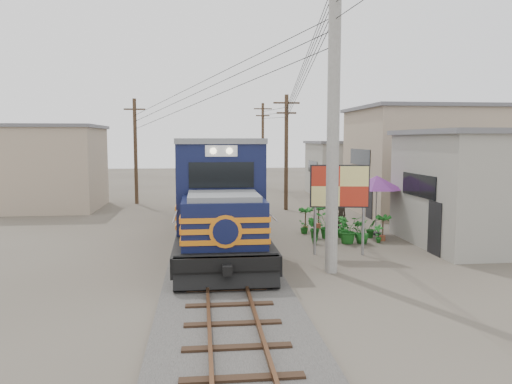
{
  "coord_description": "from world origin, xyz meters",
  "views": [
    {
      "loc": [
        -0.67,
        -16.02,
        4.29
      ],
      "look_at": [
        1.52,
        3.79,
        2.2
      ],
      "focal_mm": 35.0,
      "sensor_mm": 36.0,
      "label": 1
    }
  ],
  "objects": [
    {
      "name": "shophouse_back",
      "position": [
        11.0,
        22.0,
        2.11
      ],
      "size": [
        6.3,
        6.3,
        4.2
      ],
      "color": "gray",
      "rests_on": "ground"
    },
    {
      "name": "market_umbrella",
      "position": [
        7.19,
        5.58,
        2.37
      ],
      "size": [
        2.97,
        2.97,
        2.69
      ],
      "rotation": [
        0.0,
        0.0,
        0.25
      ],
      "color": "black",
      "rests_on": "ground"
    },
    {
      "name": "wooden_pole_far",
      "position": [
        4.8,
        28.0,
        3.93
      ],
      "size": [
        1.6,
        0.24,
        7.5
      ],
      "color": "#4C3826",
      "rests_on": "ground"
    },
    {
      "name": "locomotive",
      "position": [
        0.0,
        5.74,
        1.82
      ],
      "size": [
        3.12,
        16.97,
        4.21
      ],
      "color": "black",
      "rests_on": "ground"
    },
    {
      "name": "shophouse_front",
      "position": [
        11.5,
        3.0,
        2.36
      ],
      "size": [
        7.35,
        6.3,
        4.7
      ],
      "color": "gray",
      "rests_on": "ground"
    },
    {
      "name": "vendor",
      "position": [
        5.84,
        6.58,
        0.73
      ],
      "size": [
        0.58,
        0.43,
        1.45
      ],
      "primitive_type": "imported",
      "rotation": [
        0.0,
        0.0,
        3.3
      ],
      "color": "black",
      "rests_on": "ground"
    },
    {
      "name": "ground",
      "position": [
        0.0,
        0.0,
        0.0
      ],
      "size": [
        120.0,
        120.0,
        0.0
      ],
      "primitive_type": "plane",
      "color": "#473F35",
      "rests_on": "ground"
    },
    {
      "name": "utility_pole_main",
      "position": [
        3.5,
        -0.5,
        5.0
      ],
      "size": [
        0.4,
        0.4,
        10.0
      ],
      "color": "#9E9B93",
      "rests_on": "ground"
    },
    {
      "name": "shophouse_mid",
      "position": [
        12.5,
        12.0,
        3.11
      ],
      "size": [
        8.4,
        7.35,
        6.2
      ],
      "color": "tan",
      "rests_on": "ground"
    },
    {
      "name": "wooden_pole_left",
      "position": [
        -5.0,
        18.0,
        3.68
      ],
      "size": [
        1.6,
        0.24,
        7.0
      ],
      "color": "#4C3826",
      "rests_on": "ground"
    },
    {
      "name": "plant_nursery",
      "position": [
        5.18,
        4.48,
        0.5
      ],
      "size": [
        3.32,
        3.26,
        1.13
      ],
      "color": "#1B601D",
      "rests_on": "ground"
    },
    {
      "name": "power_lines",
      "position": [
        -0.14,
        8.49,
        7.56
      ],
      "size": [
        9.65,
        19.0,
        3.3
      ],
      "color": "black",
      "rests_on": "ground"
    },
    {
      "name": "shophouse_left",
      "position": [
        -10.0,
        16.0,
        2.61
      ],
      "size": [
        6.3,
        6.3,
        5.2
      ],
      "color": "tan",
      "rests_on": "ground"
    },
    {
      "name": "track",
      "position": [
        0.0,
        10.0,
        0.26
      ],
      "size": [
        1.15,
        70.0,
        0.12
      ],
      "color": "#51331E",
      "rests_on": "ground"
    },
    {
      "name": "wooden_pole_mid",
      "position": [
        4.5,
        14.0,
        3.68
      ],
      "size": [
        1.6,
        0.24,
        7.0
      ],
      "color": "#4C3826",
      "rests_on": "ground"
    },
    {
      "name": "billboard",
      "position": [
        4.42,
        1.87,
        2.49
      ],
      "size": [
        2.18,
        0.47,
        3.38
      ],
      "rotation": [
        0.0,
        0.0,
        -0.16
      ],
      "color": "#99999E",
      "rests_on": "ground"
    },
    {
      "name": "ballast",
      "position": [
        0.0,
        10.0,
        0.08
      ],
      "size": [
        3.6,
        70.0,
        0.16
      ],
      "primitive_type": "cube",
      "color": "#595651",
      "rests_on": "ground"
    }
  ]
}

